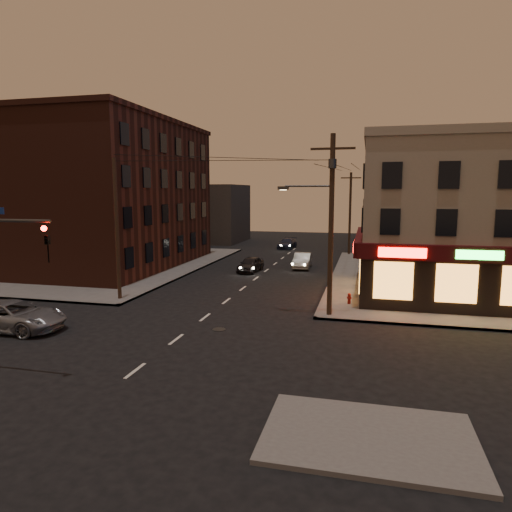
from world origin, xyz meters
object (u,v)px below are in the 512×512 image
(sedan_near, at_px, (250,264))
(sedan_mid, at_px, (302,260))
(sedan_far, at_px, (287,243))
(fire_hydrant, at_px, (349,298))
(suv_cross, at_px, (12,316))

(sedan_near, xyz_separation_m, sedan_mid, (4.19, 3.13, 0.04))
(sedan_mid, height_order, sedan_far, sedan_mid)
(sedan_mid, xyz_separation_m, fire_hydrant, (4.84, -13.57, -0.18))
(sedan_far, bearing_deg, sedan_mid, -70.34)
(suv_cross, xyz_separation_m, sedan_near, (7.49, 19.66, -0.09))
(suv_cross, height_order, sedan_near, suv_cross)
(suv_cross, xyz_separation_m, sedan_mid, (11.68, 22.78, -0.06))
(sedan_near, height_order, sedan_far, sedan_near)
(sedan_near, height_order, fire_hydrant, sedan_near)
(suv_cross, relative_size, sedan_far, 1.24)
(sedan_near, height_order, sedan_mid, sedan_mid)
(suv_cross, bearing_deg, sedan_mid, -28.40)
(sedan_near, xyz_separation_m, fire_hydrant, (9.03, -10.45, -0.15))
(sedan_near, bearing_deg, sedan_mid, 41.85)
(suv_cross, xyz_separation_m, sedan_far, (7.76, 36.91, -0.12))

